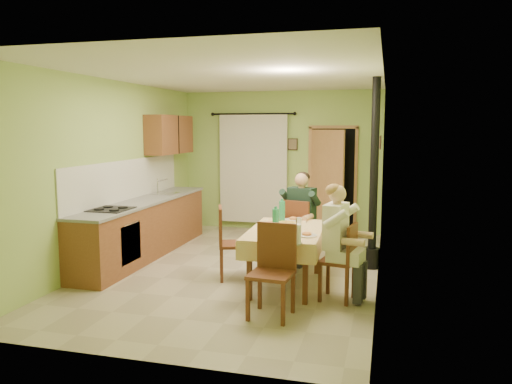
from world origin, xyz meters
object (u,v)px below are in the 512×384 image
(chair_right, at_px, (338,277))
(chair_left, at_px, (234,258))
(dining_table, at_px, (286,257))
(chair_near, at_px, (271,291))
(man_far, at_px, (301,208))
(man_right, at_px, (338,229))
(stove_flue, at_px, (373,200))
(chair_far, at_px, (300,246))

(chair_right, xyz_separation_m, chair_left, (-1.48, 0.52, 0.00))
(dining_table, bearing_deg, chair_near, -88.81)
(dining_table, relative_size, chair_right, 1.70)
(man_far, bearing_deg, chair_left, -114.59)
(chair_right, distance_m, chair_left, 1.57)
(man_right, height_order, stove_flue, stove_flue)
(chair_right, xyz_separation_m, stove_flue, (0.34, 1.54, 0.74))
(dining_table, xyz_separation_m, stove_flue, (1.07, 1.16, 0.64))
(dining_table, height_order, man_far, man_far)
(chair_right, bearing_deg, dining_table, 72.46)
(dining_table, relative_size, man_right, 1.15)
(chair_near, xyz_separation_m, stove_flue, (1.01, 2.26, 0.73))
(man_far, bearing_deg, stove_flue, 19.54)
(chair_far, height_order, chair_right, chair_far)
(stove_flue, bearing_deg, chair_far, -174.61)
(chair_near, bearing_deg, stove_flue, -109.35)
(chair_far, height_order, chair_left, chair_far)
(chair_far, relative_size, chair_right, 1.07)
(chair_right, relative_size, man_far, 0.68)
(chair_far, bearing_deg, stove_flue, 20.31)
(chair_near, relative_size, man_far, 0.73)
(chair_far, distance_m, chair_right, 1.61)
(man_far, xyz_separation_m, stove_flue, (1.06, 0.09, 0.15))
(stove_flue, bearing_deg, dining_table, -132.73)
(dining_table, height_order, man_right, man_right)
(dining_table, distance_m, chair_far, 1.06)
(man_far, bearing_deg, chair_right, -48.92)
(man_right, bearing_deg, chair_near, 148.58)
(chair_left, relative_size, man_right, 0.72)
(chair_far, bearing_deg, man_right, -48.93)
(chair_far, relative_size, man_far, 0.73)
(man_far, bearing_deg, chair_far, -90.00)
(chair_right, xyz_separation_m, man_far, (-0.71, 1.45, 0.59))
(chair_near, xyz_separation_m, man_right, (0.65, 0.73, 0.59))
(chair_far, bearing_deg, chair_near, -73.64)
(dining_table, xyz_separation_m, chair_left, (-0.76, 0.14, -0.09))
(dining_table, xyz_separation_m, chair_near, (0.06, -1.11, -0.09))
(chair_right, relative_size, man_right, 0.68)
(chair_left, relative_size, stove_flue, 0.36)
(chair_far, relative_size, chair_left, 1.00)
(dining_table, bearing_deg, chair_left, 167.97)
(chair_near, distance_m, man_far, 2.26)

